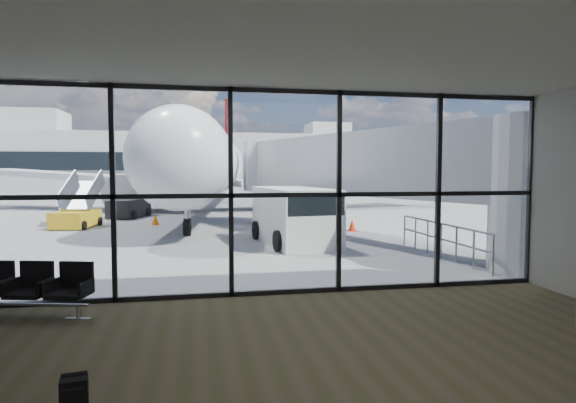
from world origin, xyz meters
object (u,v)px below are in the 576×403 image
object	(u,v)px
belt_loader	(130,207)
service_van	(295,215)
seating_row	(32,286)
mobile_stairs	(77,216)
backpack	(74,396)
airliner	(215,165)

from	to	relation	value
belt_loader	service_van	bearing A→B (deg)	-40.72
seating_row	mobile_stairs	xyz separation A→B (m)	(-2.69, 15.05, -0.03)
backpack	mobile_stairs	distance (m)	19.59
airliner	belt_loader	world-z (taller)	airliner
backpack	belt_loader	world-z (taller)	belt_loader
belt_loader	backpack	bearing A→B (deg)	-66.52
airliner	belt_loader	bearing A→B (deg)	-123.43
belt_loader	mobile_stairs	xyz separation A→B (m)	(-1.85, -4.79, -0.09)
belt_loader	seating_row	bearing A→B (deg)	-70.11
seating_row	mobile_stairs	bearing A→B (deg)	114.76
seating_row	airliner	size ratio (longest dim) A/B	0.06
backpack	seating_row	bearing A→B (deg)	103.19
service_van	mobile_stairs	xyz separation A→B (m)	(-9.32, 7.25, -0.54)
airliner	mobile_stairs	bearing A→B (deg)	-116.14
seating_row	service_van	distance (m)	10.25
airliner	service_van	size ratio (longest dim) A/B	7.96
seating_row	belt_loader	bearing A→B (deg)	107.04
seating_row	service_van	xyz separation A→B (m)	(6.63, 7.80, 0.51)
seating_row	airliner	world-z (taller)	airliner
backpack	belt_loader	bearing A→B (deg)	86.67
backpack	airliner	xyz separation A→B (m)	(2.72, 30.12, 2.92)
service_van	belt_loader	world-z (taller)	service_van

